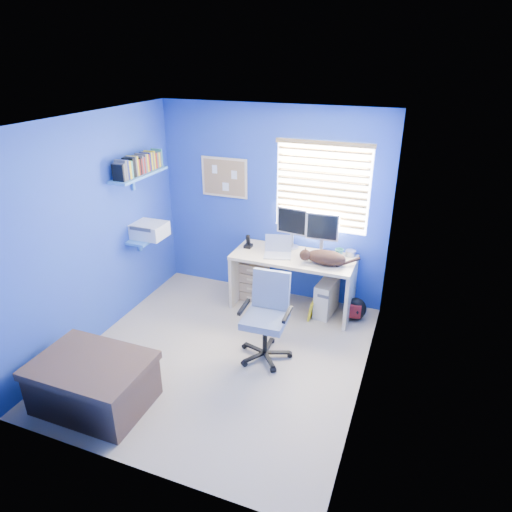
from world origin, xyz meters
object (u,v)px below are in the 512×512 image
at_px(laptop, 278,248).
at_px(cat, 326,257).
at_px(desk, 293,282).
at_px(office_chair, 266,327).
at_px(tower_pc, 326,297).

xyz_separation_m(laptop, cat, (0.61, -0.01, -0.03)).
relative_size(desk, cat, 3.20).
bearing_deg(office_chair, cat, 67.85).
relative_size(tower_pc, office_chair, 0.48).
relative_size(laptop, cat, 0.70).
bearing_deg(office_chair, laptop, 102.20).
xyz_separation_m(desk, laptop, (-0.19, -0.07, 0.48)).
relative_size(cat, tower_pc, 1.05).
bearing_deg(tower_pc, desk, -170.10).
xyz_separation_m(laptop, tower_pc, (0.63, 0.10, -0.62)).
distance_m(desk, cat, 0.63).
distance_m(cat, office_chair, 1.15).
height_order(cat, office_chair, office_chair).
bearing_deg(desk, cat, -11.85).
relative_size(cat, office_chair, 0.50).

